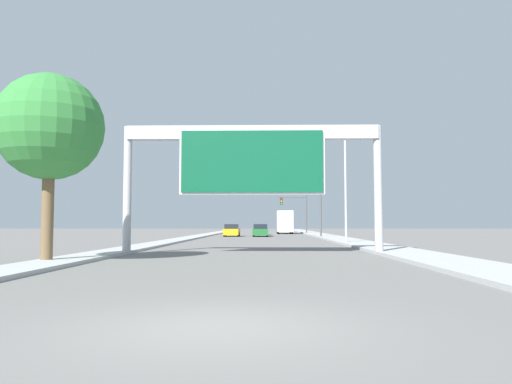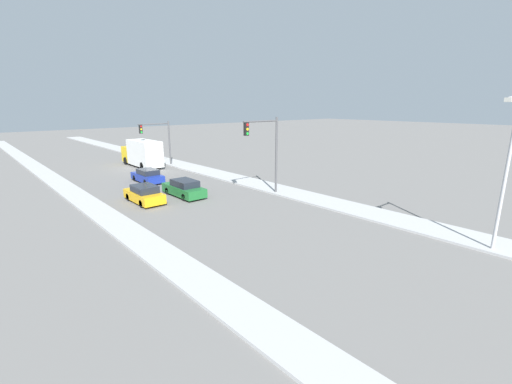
{
  "view_description": "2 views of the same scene",
  "coord_description": "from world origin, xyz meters",
  "px_view_note": "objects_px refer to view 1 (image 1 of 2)",
  "views": [
    {
      "loc": [
        0.75,
        -7.53,
        1.54
      ],
      "look_at": [
        0.0,
        27.29,
        3.76
      ],
      "focal_mm": 35.0,
      "sensor_mm": 36.0,
      "label": 1
    },
    {
      "loc": [
        -14.64,
        26.48,
        7.91
      ],
      "look_at": [
        1.37,
        44.64,
        1.7
      ],
      "focal_mm": 24.0,
      "sensor_mm": 36.0,
      "label": 2
    }
  ],
  "objects_px": {
    "sign_gantry": "(252,155)",
    "traffic_light_near_intersection": "(310,197)",
    "car_far_left": "(232,231)",
    "traffic_light_mid_block": "(297,208)",
    "palm_tree_foreground": "(50,128)",
    "street_lamp_right": "(342,180)",
    "car_near_center": "(261,231)",
    "truck_box_primary": "(285,222)",
    "car_far_right": "(261,230)"
  },
  "relations": [
    {
      "from": "car_far_left",
      "to": "street_lamp_right",
      "type": "height_order",
      "value": "street_lamp_right"
    },
    {
      "from": "car_near_center",
      "to": "truck_box_primary",
      "type": "relative_size",
      "value": 0.59
    },
    {
      "from": "car_near_center",
      "to": "street_lamp_right",
      "type": "relative_size",
      "value": 0.57
    },
    {
      "from": "traffic_light_near_intersection",
      "to": "street_lamp_right",
      "type": "xyz_separation_m",
      "value": [
        0.97,
        -17.0,
        0.37
      ]
    },
    {
      "from": "palm_tree_foreground",
      "to": "traffic_light_mid_block",
      "type": "bearing_deg",
      "value": 76.79
    },
    {
      "from": "car_far_right",
      "to": "traffic_light_near_intersection",
      "type": "distance_m",
      "value": 14.0
    },
    {
      "from": "sign_gantry",
      "to": "car_far_right",
      "type": "relative_size",
      "value": 3.05
    },
    {
      "from": "sign_gantry",
      "to": "car_far_right",
      "type": "height_order",
      "value": "sign_gantry"
    },
    {
      "from": "traffic_light_mid_block",
      "to": "traffic_light_near_intersection",
      "type": "bearing_deg",
      "value": -89.33
    },
    {
      "from": "palm_tree_foreground",
      "to": "street_lamp_right",
      "type": "distance_m",
      "value": 24.04
    },
    {
      "from": "traffic_light_near_intersection",
      "to": "street_lamp_right",
      "type": "distance_m",
      "value": 17.03
    },
    {
      "from": "sign_gantry",
      "to": "car_far_right",
      "type": "xyz_separation_m",
      "value": [
        0.0,
        42.36,
        -4.41
      ]
    },
    {
      "from": "car_far_left",
      "to": "traffic_light_mid_block",
      "type": "relative_size",
      "value": 0.74
    },
    {
      "from": "traffic_light_mid_block",
      "to": "palm_tree_foreground",
      "type": "bearing_deg",
      "value": -103.21
    },
    {
      "from": "traffic_light_mid_block",
      "to": "street_lamp_right",
      "type": "xyz_separation_m",
      "value": [
        1.2,
        -37.0,
        0.98
      ]
    },
    {
      "from": "truck_box_primary",
      "to": "palm_tree_foreground",
      "type": "relative_size",
      "value": 1.09
    },
    {
      "from": "car_far_right",
      "to": "palm_tree_foreground",
      "type": "relative_size",
      "value": 0.58
    },
    {
      "from": "palm_tree_foreground",
      "to": "street_lamp_right",
      "type": "bearing_deg",
      "value": 53.17
    },
    {
      "from": "sign_gantry",
      "to": "street_lamp_right",
      "type": "distance_m",
      "value": 14.7
    },
    {
      "from": "car_near_center",
      "to": "traffic_light_near_intersection",
      "type": "height_order",
      "value": "traffic_light_near_intersection"
    },
    {
      "from": "car_far_left",
      "to": "street_lamp_right",
      "type": "distance_m",
      "value": 24.65
    },
    {
      "from": "traffic_light_near_intersection",
      "to": "street_lamp_right",
      "type": "bearing_deg",
      "value": -86.74
    },
    {
      "from": "street_lamp_right",
      "to": "truck_box_primary",
      "type": "bearing_deg",
      "value": 94.6
    },
    {
      "from": "car_near_center",
      "to": "palm_tree_foreground",
      "type": "xyz_separation_m",
      "value": [
        -7.82,
        -40.96,
        4.62
      ]
    },
    {
      "from": "car_near_center",
      "to": "palm_tree_foreground",
      "type": "bearing_deg",
      "value": -100.81
    },
    {
      "from": "traffic_light_near_intersection",
      "to": "street_lamp_right",
      "type": "height_order",
      "value": "street_lamp_right"
    },
    {
      "from": "sign_gantry",
      "to": "car_far_right",
      "type": "distance_m",
      "value": 42.59
    },
    {
      "from": "car_near_center",
      "to": "truck_box_primary",
      "type": "distance_m",
      "value": 17.08
    },
    {
      "from": "sign_gantry",
      "to": "traffic_light_mid_block",
      "type": "relative_size",
      "value": 2.29
    },
    {
      "from": "car_far_left",
      "to": "traffic_light_near_intersection",
      "type": "relative_size",
      "value": 0.63
    },
    {
      "from": "sign_gantry",
      "to": "traffic_light_near_intersection",
      "type": "height_order",
      "value": "traffic_light_near_intersection"
    },
    {
      "from": "sign_gantry",
      "to": "street_lamp_right",
      "type": "height_order",
      "value": "street_lamp_right"
    },
    {
      "from": "car_far_left",
      "to": "street_lamp_right",
      "type": "xyz_separation_m",
      "value": [
        10.09,
        -22.1,
        4.21
      ]
    },
    {
      "from": "car_near_center",
      "to": "car_far_left",
      "type": "xyz_separation_m",
      "value": [
        -3.5,
        0.38,
        -0.01
      ]
    },
    {
      "from": "sign_gantry",
      "to": "car_far_left",
      "type": "height_order",
      "value": "sign_gantry"
    },
    {
      "from": "car_far_left",
      "to": "traffic_light_mid_block",
      "type": "distance_m",
      "value": 17.65
    },
    {
      "from": "palm_tree_foreground",
      "to": "traffic_light_near_intersection",
      "type": "bearing_deg",
      "value": 69.65
    },
    {
      "from": "car_near_center",
      "to": "car_far_right",
      "type": "relative_size",
      "value": 1.09
    },
    {
      "from": "car_far_left",
      "to": "truck_box_primary",
      "type": "relative_size",
      "value": 0.53
    },
    {
      "from": "car_far_left",
      "to": "car_near_center",
      "type": "bearing_deg",
      "value": -6.15
    },
    {
      "from": "car_near_center",
      "to": "traffic_light_near_intersection",
      "type": "relative_size",
      "value": 0.7
    },
    {
      "from": "truck_box_primary",
      "to": "car_far_right",
      "type": "bearing_deg",
      "value": -110.86
    },
    {
      "from": "car_far_right",
      "to": "traffic_light_near_intersection",
      "type": "bearing_deg",
      "value": -65.3
    },
    {
      "from": "car_far_right",
      "to": "truck_box_primary",
      "type": "bearing_deg",
      "value": 69.14
    },
    {
      "from": "truck_box_primary",
      "to": "sign_gantry",
      "type": "bearing_deg",
      "value": -93.88
    },
    {
      "from": "car_near_center",
      "to": "street_lamp_right",
      "type": "height_order",
      "value": "street_lamp_right"
    },
    {
      "from": "sign_gantry",
      "to": "street_lamp_right",
      "type": "xyz_separation_m",
      "value": [
        6.59,
        13.14,
        -0.17
      ]
    },
    {
      "from": "car_far_left",
      "to": "traffic_light_mid_block",
      "type": "xyz_separation_m",
      "value": [
        8.89,
        14.9,
        3.23
      ]
    },
    {
      "from": "sign_gantry",
      "to": "traffic_light_near_intersection",
      "type": "distance_m",
      "value": 30.66
    },
    {
      "from": "traffic_light_mid_block",
      "to": "street_lamp_right",
      "type": "distance_m",
      "value": 37.03
    }
  ]
}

